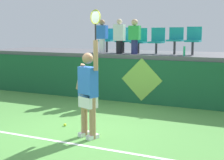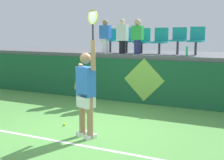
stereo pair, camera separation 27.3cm
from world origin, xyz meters
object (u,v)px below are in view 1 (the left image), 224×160
at_px(tennis_player, 88,91).
at_px(spectator_1, 102,36).
at_px(stadium_chair_0, 108,39).
at_px(spectator_2, 135,36).
at_px(stadium_chair_2, 139,40).
at_px(stadium_chair_5, 193,39).
at_px(stadium_chair_1, 124,39).
at_px(tennis_ball, 65,125).
at_px(water_bottle, 184,51).
at_px(stadium_chair_4, 175,39).
at_px(stadium_chair_3, 157,40).
at_px(spectator_0, 119,36).

bearing_deg(tennis_player, spectator_1, 113.01).
relative_size(stadium_chair_0, spectator_2, 0.74).
bearing_deg(stadium_chair_2, stadium_chair_5, -0.14).
bearing_deg(stadium_chair_0, stadium_chair_5, 0.06).
height_order(stadium_chair_1, stadium_chair_2, stadium_chair_1).
height_order(stadium_chair_0, stadium_chair_1, stadium_chair_1).
bearing_deg(tennis_ball, water_bottle, 59.23).
xyz_separation_m(water_bottle, spectator_2, (-1.60, 0.23, 0.42)).
bearing_deg(stadium_chair_0, stadium_chair_4, -0.02).
bearing_deg(spectator_2, stadium_chair_1, 140.93).
height_order(stadium_chair_0, stadium_chair_3, stadium_chair_3).
height_order(stadium_chair_0, spectator_0, spectator_0).
distance_m(tennis_player, stadium_chair_1, 4.57).
bearing_deg(stadium_chair_5, tennis_player, -104.97).
bearing_deg(spectator_2, tennis_player, -82.03).
distance_m(tennis_ball, stadium_chair_0, 4.37).
relative_size(stadium_chair_0, stadium_chair_4, 0.96).
distance_m(tennis_player, stadium_chair_3, 4.44).
xyz_separation_m(stadium_chair_3, spectator_0, (-1.11, -0.40, 0.12)).
bearing_deg(stadium_chair_3, tennis_ball, -103.26).
relative_size(stadium_chair_2, stadium_chair_4, 0.98).
bearing_deg(stadium_chair_1, tennis_ball, -87.13).
bearing_deg(spectator_0, stadium_chair_1, 90.00).
xyz_separation_m(stadium_chair_1, stadium_chair_5, (2.23, -0.00, 0.02)).
xyz_separation_m(stadium_chair_2, spectator_0, (-0.52, -0.41, 0.13)).
xyz_separation_m(tennis_ball, stadium_chair_1, (-0.19, 3.88, 1.85)).
relative_size(stadium_chair_0, stadium_chair_1, 0.96).
relative_size(stadium_chair_3, spectator_1, 0.76).
xyz_separation_m(stadium_chair_3, stadium_chair_5, (1.12, -0.00, 0.04)).
xyz_separation_m(tennis_player, stadium_chair_0, (-1.67, 4.34, 0.92)).
distance_m(water_bottle, spectator_0, 2.17).
xyz_separation_m(stadium_chair_3, spectator_2, (-0.59, -0.42, 0.12)).
height_order(stadium_chair_4, spectator_0, spectator_0).
height_order(tennis_player, tennis_ball, tennis_player).
bearing_deg(spectator_0, stadium_chair_4, 13.24).
xyz_separation_m(tennis_ball, spectator_1, (-0.79, 3.46, 1.95)).
distance_m(water_bottle, stadium_chair_5, 0.74).
relative_size(tennis_player, stadium_chair_2, 3.18).
relative_size(water_bottle, stadium_chair_5, 0.33).
relative_size(spectator_1, spectator_2, 1.00).
distance_m(spectator_0, spectator_2, 0.52).
xyz_separation_m(stadium_chair_1, stadium_chair_2, (0.52, 0.00, -0.02)).
bearing_deg(stadium_chair_4, tennis_ball, -111.07).
xyz_separation_m(tennis_player, spectator_2, (-0.55, 3.93, 1.03)).
relative_size(tennis_ball, stadium_chair_1, 0.08).
distance_m(stadium_chair_0, stadium_chair_3, 1.71).
bearing_deg(tennis_ball, stadium_chair_1, 92.87).
height_order(water_bottle, spectator_1, spectator_1).
height_order(water_bottle, spectator_0, spectator_0).
bearing_deg(stadium_chair_2, spectator_0, -142.07).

